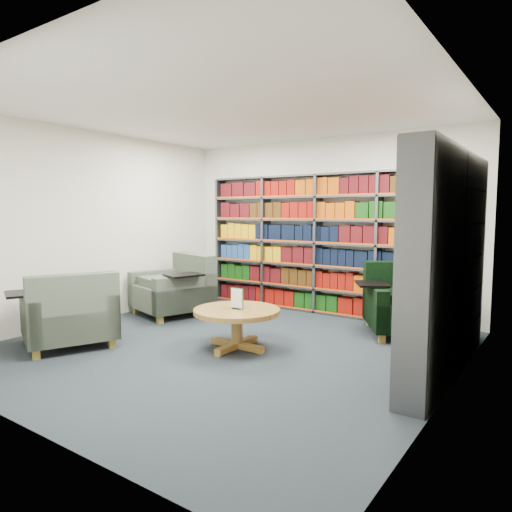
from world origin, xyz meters
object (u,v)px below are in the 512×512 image
Objects in this scene: chair_green_right at (406,305)px; coffee_table at (237,317)px; chair_teal_front at (70,316)px; chair_teal_left at (178,290)px.

chair_green_right is 1.37× the size of coffee_table.
chair_green_right is 4.30m from chair_teal_front.
coffee_table is (1.70, 1.07, 0.02)m from chair_teal_front.
chair_teal_front is 1.32× the size of coffee_table.
chair_teal_left is 1.34× the size of coffee_table.
chair_green_right is at bearing 43.54° from chair_teal_front.
chair_teal_left is at bearing 95.86° from chair_teal_front.
chair_teal_left is 2.14m from coffee_table.
coffee_table is at bearing 32.19° from chair_teal_front.
chair_teal_front reaches higher than coffee_table.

